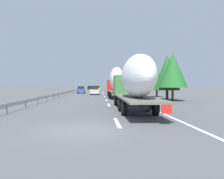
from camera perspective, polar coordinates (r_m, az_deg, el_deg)
The scene contains 22 objects.
ground_plane at distance 50.17m, azimuth -4.32°, elevation -1.23°, with size 260.00×260.00×0.00m, color #4C4C4F.
lane_stripe_0 at distance 12.34m, azimuth 1.38°, elevation -8.63°, with size 3.20×0.20×0.01m, color white.
lane_stripe_1 at distance 23.18m, azimuth -0.90°, elevation -4.03°, with size 3.20×0.20×0.01m, color white.
lane_stripe_2 at distance 30.38m, azimuth -1.50°, elevation -2.79°, with size 3.20×0.20×0.01m, color white.
lane_stripe_3 at distance 39.31m, azimuth -1.94°, elevation -1.89°, with size 3.20×0.20×0.01m, color white.
lane_stripe_4 at distance 52.76m, azimuth -2.32°, elevation -1.11°, with size 3.20×0.20×0.01m, color white.
lane_stripe_5 at distance 62.72m, azimuth -2.50°, elevation -0.75°, with size 3.20×0.20×0.01m, color white.
lane_stripe_6 at distance 67.66m, azimuth -2.57°, elevation -0.61°, with size 3.20×0.20×0.01m, color white.
edge_line_right at distance 55.36m, azimuth 1.46°, elevation -1.00°, with size 110.00×0.20×0.01m, color white.
truck_lead at distance 35.84m, azimuth 1.08°, elevation 2.17°, with size 13.22×2.55×4.96m.
truck_trailing at distance 17.31m, azimuth 5.95°, elevation 2.36°, with size 13.91×2.55×4.31m.
car_yellow_coupe at distance 77.56m, azimuth -3.83°, elevation 0.30°, with size 4.74×1.87×1.82m.
car_silver_hatch at distance 47.57m, azimuth -4.52°, elevation -0.19°, with size 4.44×1.90×1.96m.
car_blue_sedan at distance 55.82m, azimuth -8.07°, elevation -0.06°, with size 4.01×1.79×1.80m.
car_black_suv at distance 99.80m, azimuth -5.86°, elevation 0.48°, with size 4.46×1.82×1.77m.
road_sign at distance 58.04m, azimuth 2.42°, elevation 1.36°, with size 0.10×0.90×3.32m.
tree_0 at distance 31.73m, azimuth 14.25°, elevation 4.42°, with size 3.60×3.60×6.47m.
tree_1 at distance 39.71m, azimuth 11.66°, elevation 2.99°, with size 2.68×2.68×5.56m.
tree_2 at distance 68.94m, azimuth 5.88°, elevation 2.74°, with size 2.90×2.90×6.21m.
tree_3 at distance 29.67m, azimuth 15.62°, elevation 4.87°, with size 3.85×3.85×6.31m.
tree_4 at distance 85.41m, azimuth 2.80°, elevation 2.38°, with size 3.98×3.98×6.20m.
guardrail_median at distance 53.57m, azimuth -10.70°, elevation -0.48°, with size 94.00×0.10×0.76m.
Camera 1 is at (-10.12, -0.78, 2.11)m, focal length 34.91 mm.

